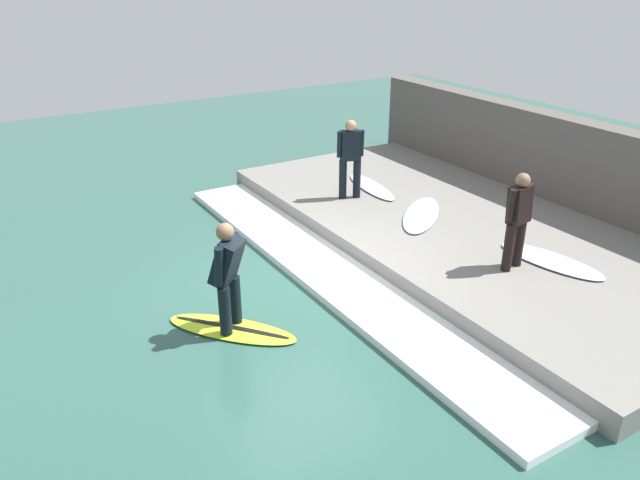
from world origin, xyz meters
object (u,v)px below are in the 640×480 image
object	(u,v)px
surfer_riding	(228,271)
surfboard_spare	(421,214)
surfboard_waiting_far	(371,187)
surfboard_waiting_near	(551,260)
surfer_waiting_far	(350,155)
surfboard_riding	(232,329)
surfer_waiting_near	(518,216)

from	to	relation	value
surfer_riding	surfboard_spare	distance (m)	4.53
surfer_riding	surfboard_waiting_far	bearing A→B (deg)	33.07
surfboard_waiting_near	surfer_waiting_far	bearing A→B (deg)	104.94
surfboard_riding	surfer_riding	distance (m)	0.89
surfer_waiting_near	surfer_waiting_far	world-z (taller)	surfer_waiting_far
surfer_waiting_far	surfboard_spare	world-z (taller)	surfer_waiting_far
surfer_waiting_near	surfboard_waiting_far	world-z (taller)	surfer_waiting_near
surfer_riding	surfboard_spare	size ratio (longest dim) A/B	0.87
surfboard_riding	surfboard_waiting_near	xyz separation A→B (m)	(4.83, -1.33, 0.36)
surfboard_waiting_near	surfboard_waiting_far	xyz separation A→B (m)	(-0.38, 4.23, 0.00)
surfboard_riding	surfboard_spare	world-z (taller)	surfboard_spare
surfer_waiting_near	surfer_waiting_far	bearing A→B (deg)	96.05
surfer_riding	surfboard_waiting_far	world-z (taller)	surfer_riding
surfer_riding	surfer_waiting_far	size ratio (longest dim) A/B	1.00
surfer_riding	surfboard_waiting_near	world-z (taller)	surfer_riding
surfboard_riding	surfer_waiting_far	size ratio (longest dim) A/B	1.17
surfer_waiting_far	surfboard_spare	xyz separation A→B (m)	(0.58, -1.49, -0.84)
surfboard_riding	surfboard_waiting_far	distance (m)	5.32
surfer_waiting_near	surfer_waiting_far	distance (m)	3.83
surfboard_riding	surfer_riding	bearing A→B (deg)	-90.00
surfboard_riding	surfboard_spare	xyz separation A→B (m)	(4.34, 1.19, 0.36)
surfboard_spare	surfboard_waiting_near	bearing A→B (deg)	-79.04
surfboard_riding	surfer_waiting_near	world-z (taller)	surfer_waiting_near
surfer_waiting_near	surfer_waiting_far	size ratio (longest dim) A/B	0.98
surfer_waiting_far	surfboard_spare	bearing A→B (deg)	-68.63
surfboard_riding	surfboard_waiting_near	distance (m)	5.02
surfer_riding	surfboard_waiting_near	bearing A→B (deg)	-15.41
surfer_riding	surfer_waiting_far	bearing A→B (deg)	35.50
surfer_waiting_near	surfboard_waiting_far	xyz separation A→B (m)	(0.29, 4.03, -0.82)
surfer_riding	surfer_waiting_far	world-z (taller)	surfer_waiting_far
surfer_riding	surfboard_spare	world-z (taller)	surfer_riding
surfboard_waiting_far	surfboard_spare	bearing A→B (deg)	-93.67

